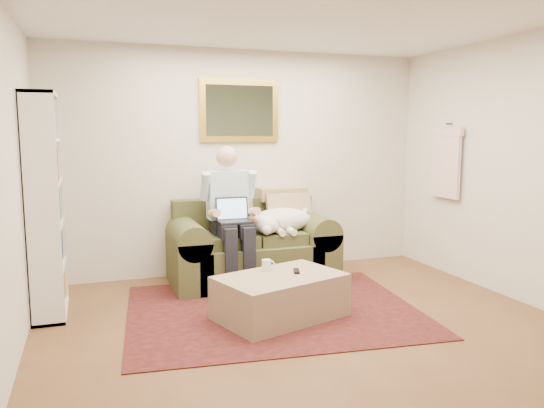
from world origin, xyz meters
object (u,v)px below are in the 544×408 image
laptop (234,215)px  bookshelf (45,206)px  coffee_mug (266,265)px  seated_man (232,218)px  ottoman (280,297)px  sofa (252,253)px  sleeping_dog (282,220)px

laptop → bookshelf: 1.82m
coffee_mug → bookshelf: bookshelf is taller
seated_man → laptop: size_ratio=4.33×
bookshelf → ottoman: bearing=-23.1°
sofa → seated_man: size_ratio=1.19×
ottoman → sofa: bearing=84.8°
sleeping_dog → bookshelf: size_ratio=0.37×
sofa → coffee_mug: (-0.18, -1.04, 0.13)m
seated_man → bookshelf: 1.83m
seated_man → sleeping_dog: (0.59, 0.07, -0.07)m
ottoman → coffee_mug: bearing=107.0°
seated_man → laptop: bearing=-90.0°
coffee_mug → sofa: bearing=80.4°
sleeping_dog → ottoman: 1.33m
sofa → coffee_mug: 1.06m
seated_man → coffee_mug: 0.93m
laptop → ottoman: size_ratio=0.32×
seated_man → laptop: 0.08m
coffee_mug → sleeping_dog: bearing=62.3°
sofa → ottoman: bearing=-95.2°
laptop → sofa: bearing=41.0°
sleeping_dog → seated_man: bearing=-172.9°
sofa → laptop: (-0.27, -0.23, 0.48)m
seated_man → ottoman: 1.23m
sofa → laptop: laptop is taller
laptop → bookshelf: (-1.80, -0.18, 0.21)m
ottoman → laptop: bearing=98.7°
seated_man → coffee_mug: (0.09, -0.88, -0.31)m
seated_man → coffee_mug: seated_man is taller
sleeping_dog → coffee_mug: 1.10m
sleeping_dog → sofa: bearing=164.3°
seated_man → ottoman: size_ratio=1.39×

